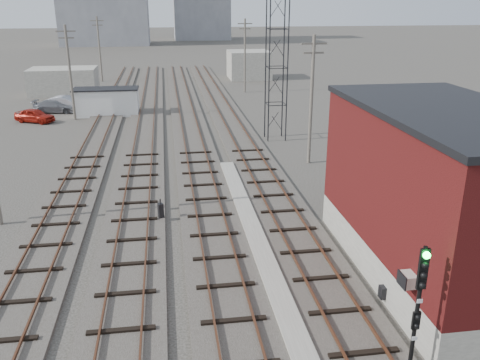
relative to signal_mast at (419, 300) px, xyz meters
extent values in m
plane|color=#282621|center=(-3.70, 53.85, -2.68)|extent=(320.00, 320.00, 0.00)
cube|color=#332D28|center=(-1.20, 32.85, -2.58)|extent=(3.20, 90.00, 0.20)
cube|color=#4C2816|center=(-1.92, 32.85, -2.35)|extent=(0.07, 90.00, 0.12)
cube|color=#4C2816|center=(-0.48, 32.85, -2.35)|extent=(0.07, 90.00, 0.12)
cube|color=#332D28|center=(-5.20, 32.85, -2.58)|extent=(3.20, 90.00, 0.20)
cube|color=#4C2816|center=(-5.92, 32.85, -2.35)|extent=(0.07, 90.00, 0.12)
cube|color=#4C2816|center=(-4.48, 32.85, -2.35)|extent=(0.07, 90.00, 0.12)
cube|color=#332D28|center=(-9.20, 32.85, -2.58)|extent=(3.20, 90.00, 0.20)
cube|color=#4C2816|center=(-9.92, 32.85, -2.35)|extent=(0.07, 90.00, 0.12)
cube|color=#4C2816|center=(-8.48, 32.85, -2.35)|extent=(0.07, 90.00, 0.12)
cube|color=#332D28|center=(-13.20, 32.85, -2.58)|extent=(3.20, 90.00, 0.20)
cube|color=#4C2816|center=(-13.92, 32.85, -2.35)|extent=(0.07, 90.00, 0.12)
cube|color=#4C2816|center=(-12.48, 32.85, -2.35)|extent=(0.07, 90.00, 0.12)
cube|color=gray|center=(-3.20, 7.85, -2.55)|extent=(0.90, 28.00, 0.26)
cube|color=gray|center=(3.80, 5.85, -1.93)|extent=(6.00, 12.00, 1.50)
cube|color=#521313|center=(3.80, 5.85, 1.57)|extent=(6.00, 12.00, 5.50)
cube|color=black|center=(3.80, 5.85, 4.42)|extent=(6.20, 12.20, 0.25)
cube|color=beige|center=(0.58, 1.85, -0.43)|extent=(0.45, 0.62, 0.45)
cube|color=black|center=(0.70, 3.85, -2.18)|extent=(0.20, 0.35, 0.50)
cylinder|color=black|center=(1.05, 28.10, 4.82)|extent=(0.10, 0.10, 15.00)
cylinder|color=black|center=(2.55, 28.10, 4.82)|extent=(0.10, 0.10, 15.00)
cylinder|color=black|center=(1.05, 29.60, 4.82)|extent=(0.10, 0.10, 15.00)
cylinder|color=black|center=(2.55, 29.60, 4.82)|extent=(0.10, 0.10, 15.00)
cylinder|color=#595147|center=(-16.20, 38.85, 1.82)|extent=(0.24, 0.24, 9.00)
cube|color=#595147|center=(-16.20, 38.85, 5.72)|extent=(1.80, 0.12, 0.12)
cube|color=#595147|center=(-16.20, 38.85, 5.12)|extent=(1.40, 0.12, 0.12)
cylinder|color=#595147|center=(-16.20, 63.85, 1.82)|extent=(0.24, 0.24, 9.00)
cube|color=#595147|center=(-16.20, 63.85, 5.72)|extent=(1.80, 0.12, 0.12)
cube|color=#595147|center=(-16.20, 63.85, 5.12)|extent=(1.40, 0.12, 0.12)
cylinder|color=#595147|center=(2.80, 21.85, 1.82)|extent=(0.24, 0.24, 9.00)
cube|color=#595147|center=(2.80, 21.85, 5.72)|extent=(1.80, 0.12, 0.12)
cube|color=#595147|center=(2.80, 21.85, 5.12)|extent=(1.40, 0.12, 0.12)
cylinder|color=#595147|center=(2.80, 51.85, 1.82)|extent=(0.24, 0.24, 9.00)
cube|color=#595147|center=(2.80, 51.85, 5.72)|extent=(1.80, 0.12, 0.12)
cube|color=#595147|center=(2.80, 51.85, 5.12)|extent=(1.40, 0.12, 0.12)
cube|color=gray|center=(-19.70, 53.85, -1.08)|extent=(8.00, 5.00, 3.20)
cube|color=gray|center=(5.30, 63.85, -0.68)|extent=(6.00, 6.00, 4.00)
cylinder|color=black|center=(0.00, 0.03, -0.45)|extent=(0.13, 0.13, 4.46)
cube|color=black|center=(0.00, 0.01, 1.06)|extent=(0.29, 0.10, 1.34)
sphere|color=#0CE533|center=(0.00, -0.08, 1.56)|extent=(0.22, 0.22, 0.22)
sphere|color=black|center=(0.00, -0.08, 1.23)|extent=(0.22, 0.22, 0.22)
sphere|color=black|center=(0.00, -0.08, 0.89)|extent=(0.22, 0.22, 0.22)
sphere|color=black|center=(0.00, -0.08, 0.56)|extent=(0.22, 0.22, 0.22)
cube|color=black|center=(0.00, 0.01, -0.73)|extent=(0.25, 0.09, 0.61)
cube|color=white|center=(0.00, -0.05, 0.00)|extent=(0.18, 0.02, 0.13)
cube|color=white|center=(0.00, -0.05, -1.34)|extent=(0.18, 0.02, 0.13)
cube|color=black|center=(-7.80, 13.06, -2.14)|extent=(0.34, 0.34, 0.89)
cylinder|color=black|center=(-7.80, 13.06, -1.56)|extent=(0.07, 0.07, 0.27)
cube|color=white|center=(-13.22, 40.60, -1.37)|extent=(6.32, 2.70, 2.62)
cube|color=black|center=(-13.22, 40.60, 0.00)|extent=(6.54, 2.91, 0.13)
imported|color=#9C180E|center=(-19.82, 38.18, -2.01)|extent=(4.19, 3.13, 1.33)
imported|color=#9FA0A6|center=(-17.67, 43.13, -1.88)|extent=(5.08, 2.84, 1.59)
imported|color=slate|center=(-18.73, 42.58, -2.02)|extent=(4.74, 2.50, 1.31)
camera|label=1|loc=(-7.25, -12.23, 8.54)|focal=38.00mm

